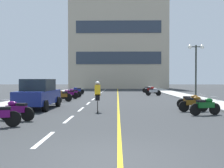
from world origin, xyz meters
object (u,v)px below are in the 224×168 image
at_px(parked_car_near, 38,94).
at_px(motorcycle_9, 73,93).
at_px(motorcycle_2, 205,106).
at_px(motorcycle_4, 191,101).
at_px(cyclist_rider, 98,96).
at_px(street_lamp_mid, 196,59).
at_px(motorcycle_7, 62,95).
at_px(motorcycle_6, 61,96).
at_px(motorcycle_12, 151,90).
at_px(motorcycle_11, 77,90).
at_px(motorcycle_13, 148,89).
at_px(motorcycle_8, 69,94).
at_px(motorcycle_3, 194,103).
at_px(motorcycle_5, 51,98).
at_px(motorcycle_10, 153,91).
at_px(motorcycle_1, 16,110).

xyz_separation_m(parked_car_near, motorcycle_9, (0.42, 10.31, -0.44)).
xyz_separation_m(motorcycle_2, motorcycle_4, (0.08, 2.83, 0.00)).
height_order(motorcycle_2, cyclist_rider, cyclist_rider).
bearing_deg(motorcycle_9, street_lamp_mid, -12.08).
bearing_deg(motorcycle_7, motorcycle_6, -79.89).
height_order(motorcycle_9, motorcycle_12, same).
distance_m(motorcycle_11, motorcycle_13, 10.25).
relative_size(motorcycle_6, motorcycle_12, 0.98).
relative_size(motorcycle_7, motorcycle_8, 1.00).
relative_size(parked_car_near, motorcycle_4, 2.51).
distance_m(motorcycle_4, motorcycle_8, 12.06).
bearing_deg(motorcycle_6, motorcycle_9, 88.87).
bearing_deg(motorcycle_11, cyclist_rider, -77.61).
bearing_deg(motorcycle_7, street_lamp_mid, 5.83).
bearing_deg(motorcycle_9, motorcycle_4, -48.94).
xyz_separation_m(parked_car_near, motorcycle_3, (9.07, -1.34, -0.44)).
relative_size(motorcycle_5, motorcycle_8, 0.99).
relative_size(motorcycle_8, motorcycle_10, 1.00).
bearing_deg(motorcycle_9, motorcycle_1, -89.93).
height_order(motorcycle_10, motorcycle_12, same).
relative_size(motorcycle_2, motorcycle_10, 0.98).
bearing_deg(cyclist_rider, street_lamp_mid, 48.93).
bearing_deg(motorcycle_3, motorcycle_13, 89.96).
distance_m(motorcycle_4, motorcycle_5, 9.83).
relative_size(motorcycle_1, motorcycle_6, 1.01).
bearing_deg(motorcycle_12, cyclist_rider, -105.45).
bearing_deg(motorcycle_9, motorcycle_8, -91.15).
bearing_deg(motorcycle_10, motorcycle_8, -149.09).
distance_m(motorcycle_3, motorcycle_12, 19.58).
relative_size(motorcycle_1, motorcycle_8, 0.99).
bearing_deg(motorcycle_5, motorcycle_12, 58.67).
xyz_separation_m(motorcycle_9, cyclist_rider, (3.32, -11.82, 0.41)).
xyz_separation_m(motorcycle_5, motorcycle_6, (0.36, 2.04, 0.00)).
height_order(motorcycle_10, motorcycle_11, same).
distance_m(parked_car_near, motorcycle_13, 22.26).
bearing_deg(motorcycle_7, motorcycle_4, -35.25).
xyz_separation_m(street_lamp_mid, motorcycle_12, (-2.70, 10.38, -3.18)).
height_order(motorcycle_6, motorcycle_7, same).
xyz_separation_m(parked_car_near, motorcycle_4, (9.33, 0.08, -0.44)).
relative_size(street_lamp_mid, motorcycle_4, 2.83).
height_order(motorcycle_1, motorcycle_9, same).
bearing_deg(street_lamp_mid, motorcycle_11, 146.92).
height_order(motorcycle_5, motorcycle_10, same).
bearing_deg(motorcycle_7, motorcycle_12, 51.71).
xyz_separation_m(motorcycle_2, motorcycle_13, (-0.17, 23.07, 0.00)).
xyz_separation_m(parked_car_near, motorcycle_11, (-0.03, 15.62, -0.44)).
bearing_deg(parked_car_near, motorcycle_12, 63.24).
distance_m(motorcycle_1, motorcycle_8, 12.89).
height_order(motorcycle_6, motorcycle_11, same).
distance_m(parked_car_near, motorcycle_7, 6.66).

